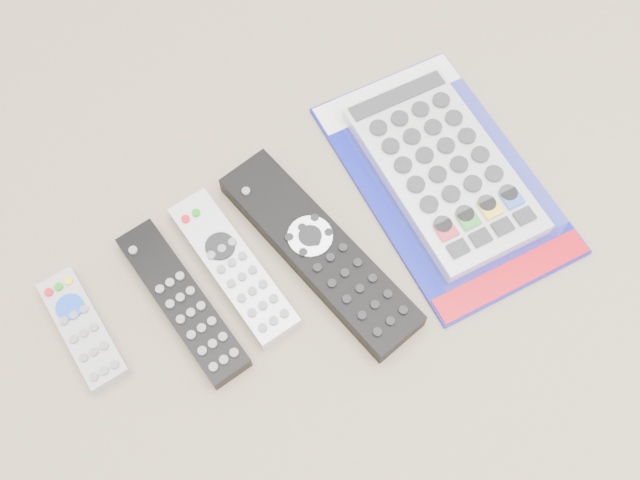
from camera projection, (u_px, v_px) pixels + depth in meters
remote_small_grey at (83, 329)px, 0.70m from camera, size 0.04×0.13×0.02m
remote_slim_black at (183, 302)px, 0.71m from camera, size 0.05×0.19×0.02m
remote_silver_dvd at (233, 267)px, 0.73m from camera, size 0.05×0.18×0.02m
remote_large_black at (319, 251)px, 0.73m from camera, size 0.09×0.26×0.03m
jumbo_remote_packaged at (444, 168)px, 0.77m from camera, size 0.22×0.32×0.04m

